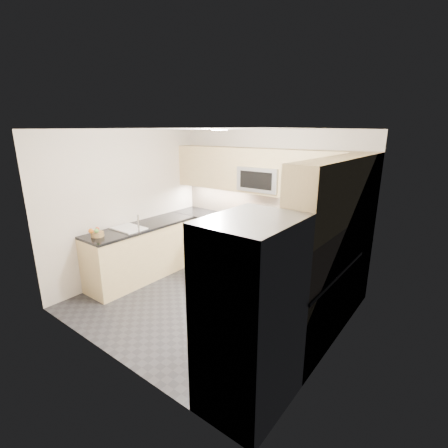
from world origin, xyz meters
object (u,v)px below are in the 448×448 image
(microwave, at_px, (262,179))
(cutting_board, at_px, (223,218))
(refrigerator, at_px, (250,316))
(utensil_bowl, at_px, (349,237))
(fruit_basket, at_px, (97,234))
(gas_range, at_px, (256,250))

(microwave, distance_m, cutting_board, 1.03)
(refrigerator, bearing_deg, utensil_bowl, 87.84)
(refrigerator, xyz_separation_m, cutting_board, (-2.12, 2.34, 0.05))
(microwave, xyz_separation_m, cutting_board, (-0.67, -0.21, -0.75))
(fruit_basket, bearing_deg, cutting_board, 66.00)
(gas_range, distance_m, cutting_board, 0.83)
(fruit_basket, bearing_deg, refrigerator, -7.04)
(microwave, distance_m, utensil_bowl, 1.69)
(utensil_bowl, bearing_deg, fruit_basket, -146.11)
(microwave, height_order, utensil_bowl, microwave)
(utensil_bowl, distance_m, fruit_basket, 3.72)
(microwave, bearing_deg, fruit_basket, -125.31)
(cutting_board, relative_size, fruit_basket, 2.39)
(microwave, bearing_deg, cutting_board, -162.48)
(gas_range, xyz_separation_m, refrigerator, (1.45, -2.43, 0.45))
(microwave, xyz_separation_m, utensil_bowl, (1.54, -0.11, -0.69))
(gas_range, xyz_separation_m, fruit_basket, (-1.54, -2.06, 0.52))
(gas_range, relative_size, cutting_board, 2.00)
(gas_range, height_order, microwave, microwave)
(cutting_board, bearing_deg, microwave, 17.52)
(fruit_basket, bearing_deg, microwave, 54.69)
(microwave, xyz_separation_m, refrigerator, (1.45, -2.55, -0.80))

